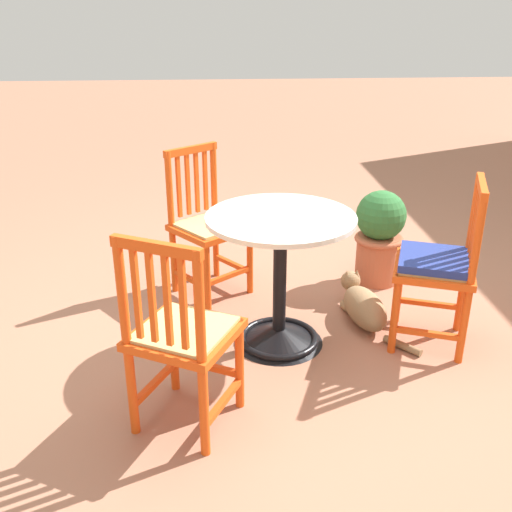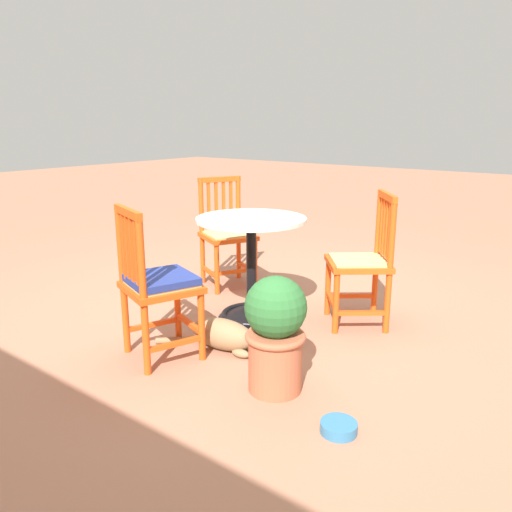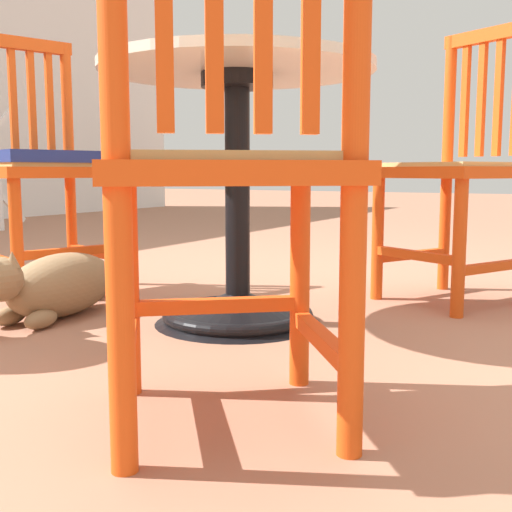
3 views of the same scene
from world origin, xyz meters
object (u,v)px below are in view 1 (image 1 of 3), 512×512
tabby_cat (363,305)px  pet_water_bowl (378,250)px  orange_chair_facing_out (439,267)px  orange_chair_by_planter (208,227)px  terracotta_planter (379,235)px  orange_chair_at_corner (182,337)px  cafe_table (279,295)px

tabby_cat → pet_water_bowl: tabby_cat is taller
orange_chair_facing_out → pet_water_bowl: (-1.22, 0.04, -0.42)m
orange_chair_by_planter → terracotta_planter: (-0.06, 1.10, -0.11)m
pet_water_bowl → orange_chair_facing_out: bearing=-2.0°
tabby_cat → orange_chair_at_corner: bearing=-49.5°
orange_chair_by_planter → tabby_cat: bearing=63.0°
cafe_table → tabby_cat: size_ratio=1.08×
cafe_table → orange_chair_by_planter: bearing=-150.4°
cafe_table → orange_chair_at_corner: orange_chair_at_corner is taller
orange_chair_by_planter → pet_water_bowl: orange_chair_by_planter is taller
orange_chair_facing_out → tabby_cat: (-0.26, -0.31, -0.35)m
cafe_table → terracotta_planter: cafe_table is taller
orange_chair_by_planter → tabby_cat: orange_chair_by_planter is taller
orange_chair_facing_out → tabby_cat: size_ratio=1.29×
tabby_cat → terracotta_planter: (-0.51, 0.22, 0.23)m
orange_chair_by_planter → pet_water_bowl: (-0.51, 1.24, -0.41)m
cafe_table → orange_chair_facing_out: 0.84m
cafe_table → terracotta_planter: (-0.72, 0.73, 0.04)m
orange_chair_at_corner → orange_chair_facing_out: 1.43m
orange_chair_facing_out → orange_chair_by_planter: 1.39m
orange_chair_facing_out → orange_chair_at_corner: bearing=-65.8°
tabby_cat → orange_chair_facing_out: bearing=50.2°
terracotta_planter → tabby_cat: bearing=-23.0°
orange_chair_at_corner → orange_chair_by_planter: same height
cafe_table → orange_chair_facing_out: (0.05, 0.82, 0.16)m
terracotta_planter → orange_chair_facing_out: bearing=7.1°
orange_chair_facing_out → orange_chair_by_planter: same height
orange_chair_at_corner → terracotta_planter: 1.82m
cafe_table → pet_water_bowl: 1.48m
orange_chair_by_planter → tabby_cat: (0.45, 0.89, -0.34)m
orange_chair_by_planter → orange_chair_at_corner: bearing=-4.6°
terracotta_planter → orange_chair_by_planter: bearing=-87.0°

